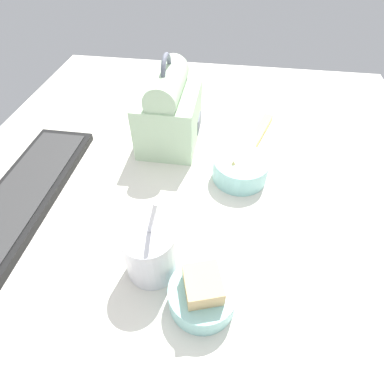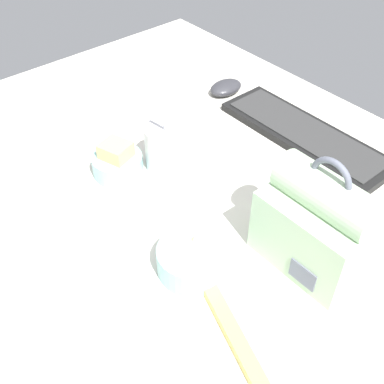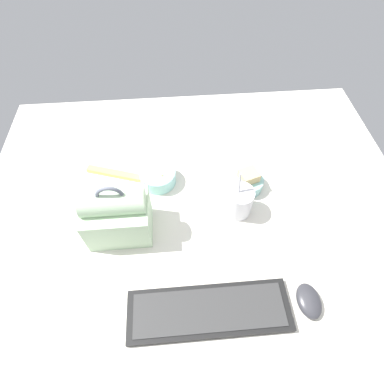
{
  "view_description": "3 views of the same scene",
  "coord_description": "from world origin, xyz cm",
  "px_view_note": "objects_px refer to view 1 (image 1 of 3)",
  "views": [
    {
      "loc": [
        -37.16,
        -6.05,
        48.32
      ],
      "look_at": [
        1.49,
        -0.37,
        7.0
      ],
      "focal_mm": 28.0,
      "sensor_mm": 36.0,
      "label": 1
    },
    {
      "loc": [
        51.66,
        -42.72,
        67.31
      ],
      "look_at": [
        1.49,
        -0.37,
        7.0
      ],
      "focal_mm": 45.0,
      "sensor_mm": 36.0,
      "label": 2
    },
    {
      "loc": [
        5.96,
        53.99,
        83.13
      ],
      "look_at": [
        1.49,
        -0.37,
        7.0
      ],
      "focal_mm": 28.0,
      "sensor_mm": 36.0,
      "label": 3
    }
  ],
  "objects_px": {
    "lunch_bag": "(169,111)",
    "bento_bowl_snacks": "(240,168)",
    "keyboard": "(26,191)",
    "bento_bowl_sandwich": "(202,294)",
    "soup_cup": "(150,251)",
    "chopstick_case": "(256,138)"
  },
  "relations": [
    {
      "from": "lunch_bag",
      "to": "bento_bowl_snacks",
      "type": "relative_size",
      "value": 1.82
    },
    {
      "from": "keyboard",
      "to": "bento_bowl_sandwich",
      "type": "bearing_deg",
      "value": -114.28
    },
    {
      "from": "keyboard",
      "to": "soup_cup",
      "type": "bearing_deg",
      "value": -113.2
    },
    {
      "from": "lunch_bag",
      "to": "chopstick_case",
      "type": "relative_size",
      "value": 1.01
    },
    {
      "from": "bento_bowl_sandwich",
      "to": "bento_bowl_snacks",
      "type": "height_order",
      "value": "bento_bowl_sandwich"
    },
    {
      "from": "bento_bowl_sandwich",
      "to": "bento_bowl_snacks",
      "type": "bearing_deg",
      "value": -8.93
    },
    {
      "from": "bento_bowl_sandwich",
      "to": "lunch_bag",
      "type": "bearing_deg",
      "value": 17.77
    },
    {
      "from": "lunch_bag",
      "to": "bento_bowl_sandwich",
      "type": "distance_m",
      "value": 0.43
    },
    {
      "from": "lunch_bag",
      "to": "chopstick_case",
      "type": "xyz_separation_m",
      "value": [
        0.03,
        -0.21,
        -0.08
      ]
    },
    {
      "from": "keyboard",
      "to": "lunch_bag",
      "type": "relative_size",
      "value": 1.93
    },
    {
      "from": "bento_bowl_sandwich",
      "to": "chopstick_case",
      "type": "relative_size",
      "value": 0.49
    },
    {
      "from": "bento_bowl_snacks",
      "to": "chopstick_case",
      "type": "relative_size",
      "value": 0.55
    },
    {
      "from": "keyboard",
      "to": "lunch_bag",
      "type": "height_order",
      "value": "lunch_bag"
    },
    {
      "from": "lunch_bag",
      "to": "chopstick_case",
      "type": "distance_m",
      "value": 0.23
    },
    {
      "from": "keyboard",
      "to": "chopstick_case",
      "type": "xyz_separation_m",
      "value": [
        0.26,
        -0.48,
        -0.0
      ]
    },
    {
      "from": "lunch_bag",
      "to": "soup_cup",
      "type": "relative_size",
      "value": 1.31
    },
    {
      "from": "keyboard",
      "to": "chopstick_case",
      "type": "bearing_deg",
      "value": -61.43
    },
    {
      "from": "keyboard",
      "to": "lunch_bag",
      "type": "bearing_deg",
      "value": -48.69
    },
    {
      "from": "soup_cup",
      "to": "bento_bowl_snacks",
      "type": "distance_m",
      "value": 0.28
    },
    {
      "from": "lunch_bag",
      "to": "bento_bowl_sandwich",
      "type": "xyz_separation_m",
      "value": [
        -0.41,
        -0.13,
        -0.06
      ]
    },
    {
      "from": "keyboard",
      "to": "bento_bowl_snacks",
      "type": "xyz_separation_m",
      "value": [
        0.12,
        -0.44,
        0.02
      ]
    },
    {
      "from": "bento_bowl_snacks",
      "to": "chopstick_case",
      "type": "xyz_separation_m",
      "value": [
        0.14,
        -0.04,
        -0.02
      ]
    }
  ]
}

